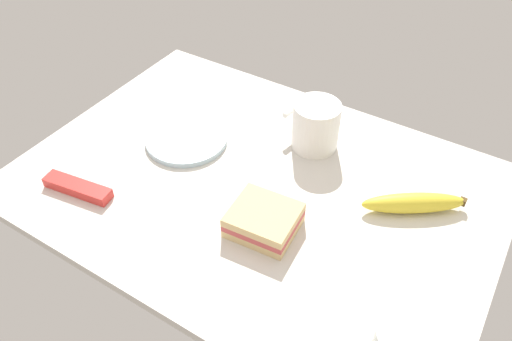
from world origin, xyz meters
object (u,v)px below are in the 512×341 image
snack_bar (78,188)px  plate_of_food (186,139)px  coffee_mug_black (316,125)px  banana (414,203)px  sandwich_main (264,220)px

snack_bar → plate_of_food: bearing=61.9°
coffee_mug_black → banana: bearing=-16.6°
banana → snack_bar: banana is taller
plate_of_food → banana: size_ratio=0.97×
plate_of_food → sandwich_main: bearing=-24.6°
sandwich_main → coffee_mug_black: bearing=96.8°
plate_of_food → coffee_mug_black: coffee_mug_black is taller
banana → coffee_mug_black: bearing=163.4°
sandwich_main → plate_of_food: bearing=155.4°
plate_of_food → banana: banana is taller
plate_of_food → coffee_mug_black: (23.41, 13.04, 4.62)cm
sandwich_main → banana: size_ratio=0.68×
plate_of_food → sandwich_main: 29.07cm
sandwich_main → banana: sandwich_main is taller
banana → snack_bar: 62.25cm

